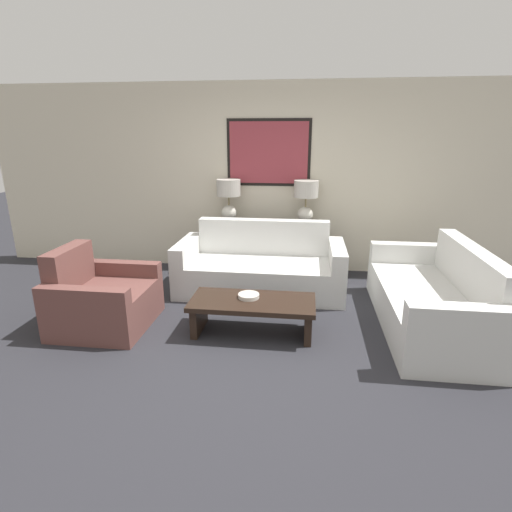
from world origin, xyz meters
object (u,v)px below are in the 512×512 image
at_px(decorative_bowl, 249,296).
at_px(armchair_near_back_wall, 102,300).
at_px(table_lamp_right, 306,197).
at_px(couch_by_back_wall, 261,269).
at_px(couch_by_side, 434,300).
at_px(console_table, 266,248).
at_px(coffee_table, 253,308).
at_px(table_lamp_left, 229,195).

distance_m(decorative_bowl, armchair_near_back_wall, 1.55).
xyz_separation_m(table_lamp_right, couch_by_back_wall, (-0.54, -0.71, -0.83)).
distance_m(couch_by_back_wall, couch_by_side, 2.07).
height_order(console_table, table_lamp_right, table_lamp_right).
bearing_deg(console_table, coffee_table, -88.42).
bearing_deg(couch_by_back_wall, armchair_near_back_wall, -142.11).
relative_size(console_table, decorative_bowl, 7.28).
height_order(table_lamp_right, couch_by_back_wall, table_lamp_right).
bearing_deg(couch_by_back_wall, table_lamp_left, 127.39).
height_order(table_lamp_right, couch_by_side, table_lamp_right).
bearing_deg(decorative_bowl, armchair_near_back_wall, -177.49).
distance_m(table_lamp_right, armchair_near_back_wall, 2.95).
height_order(table_lamp_left, couch_by_side, table_lamp_left).
xyz_separation_m(couch_by_back_wall, decorative_bowl, (0.01, -1.13, 0.09)).
distance_m(couch_by_back_wall, coffee_table, 1.19).
xyz_separation_m(console_table, couch_by_side, (1.91, -1.50, -0.08)).
relative_size(couch_by_back_wall, coffee_table, 1.67).
bearing_deg(coffee_table, console_table, 91.58).
distance_m(table_lamp_left, table_lamp_right, 1.08).
height_order(decorative_bowl, armchair_near_back_wall, armchair_near_back_wall).
distance_m(table_lamp_left, couch_by_side, 2.99).
xyz_separation_m(table_lamp_left, armchair_near_back_wall, (-1.00, -1.91, -0.84)).
bearing_deg(table_lamp_left, decorative_bowl, -73.43).
bearing_deg(couch_by_side, armchair_near_back_wall, -173.25).
bearing_deg(couch_by_side, table_lamp_left, 148.51).
distance_m(table_lamp_left, decorative_bowl, 2.06).
xyz_separation_m(table_lamp_left, decorative_bowl, (0.55, -1.84, -0.74)).
height_order(table_lamp_right, decorative_bowl, table_lamp_right).
bearing_deg(couch_by_side, decorative_bowl, -169.86).
bearing_deg(table_lamp_right, couch_by_back_wall, -127.39).
height_order(table_lamp_left, coffee_table, table_lamp_left).
distance_m(console_table, table_lamp_right, 0.93).
height_order(couch_by_side, coffee_table, couch_by_side).
xyz_separation_m(couch_by_side, decorative_bowl, (-1.90, -0.34, 0.09)).
bearing_deg(console_table, couch_by_back_wall, -90.00).
height_order(console_table, couch_by_side, couch_by_side).
xyz_separation_m(table_lamp_right, decorative_bowl, (-0.54, -1.84, -0.74)).
bearing_deg(couch_by_back_wall, couch_by_side, -22.53).
bearing_deg(couch_by_back_wall, decorative_bowl, -89.70).
height_order(console_table, coffee_table, console_table).
relative_size(table_lamp_left, decorative_bowl, 2.83).
distance_m(table_lamp_left, couch_by_back_wall, 1.22).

